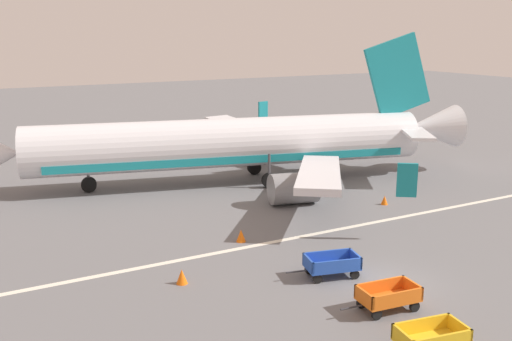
{
  "coord_description": "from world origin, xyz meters",
  "views": [
    {
      "loc": [
        -17.43,
        -19.35,
        11.46
      ],
      "look_at": [
        -0.07,
        12.49,
        2.8
      ],
      "focal_mm": 41.25,
      "sensor_mm": 36.0,
      "label": 1
    }
  ],
  "objects_px": {
    "baggage_cart_second_in_row": "(388,296)",
    "traffic_cone_near_plane": "(182,276)",
    "baggage_cart_third_in_row": "(332,265)",
    "traffic_cone_by_carts": "(241,236)",
    "baggage_cart_nearest": "(431,338)",
    "airplane": "(243,143)",
    "traffic_cone_mid_apron": "(384,200)"
  },
  "relations": [
    {
      "from": "airplane",
      "to": "baggage_cart_nearest",
      "type": "distance_m",
      "value": 26.13
    },
    {
      "from": "airplane",
      "to": "baggage_cart_third_in_row",
      "type": "bearing_deg",
      "value": -104.26
    },
    {
      "from": "airplane",
      "to": "baggage_cart_second_in_row",
      "type": "relative_size",
      "value": 10.33
    },
    {
      "from": "airplane",
      "to": "traffic_cone_by_carts",
      "type": "distance_m",
      "value": 13.57
    },
    {
      "from": "baggage_cart_third_in_row",
      "to": "traffic_cone_by_carts",
      "type": "bearing_deg",
      "value": 104.42
    },
    {
      "from": "baggage_cart_nearest",
      "to": "baggage_cart_third_in_row",
      "type": "height_order",
      "value": "same"
    },
    {
      "from": "baggage_cart_nearest",
      "to": "traffic_cone_near_plane",
      "type": "xyz_separation_m",
      "value": [
        -5.68,
        10.01,
        -0.25
      ]
    },
    {
      "from": "baggage_cart_third_in_row",
      "to": "airplane",
      "type": "bearing_deg",
      "value": 75.74
    },
    {
      "from": "baggage_cart_second_in_row",
      "to": "traffic_cone_mid_apron",
      "type": "xyz_separation_m",
      "value": [
        10.13,
        12.01,
        -0.29
      ]
    },
    {
      "from": "baggage_cart_second_in_row",
      "to": "traffic_cone_by_carts",
      "type": "height_order",
      "value": "baggage_cart_second_in_row"
    },
    {
      "from": "airplane",
      "to": "traffic_cone_by_carts",
      "type": "relative_size",
      "value": 52.68
    },
    {
      "from": "baggage_cart_nearest",
      "to": "traffic_cone_by_carts",
      "type": "distance_m",
      "value": 13.69
    },
    {
      "from": "baggage_cart_second_in_row",
      "to": "traffic_cone_mid_apron",
      "type": "bearing_deg",
      "value": 49.86
    },
    {
      "from": "traffic_cone_by_carts",
      "to": "traffic_cone_mid_apron",
      "type": "bearing_deg",
      "value": 8.45
    },
    {
      "from": "baggage_cart_third_in_row",
      "to": "traffic_cone_by_carts",
      "type": "xyz_separation_m",
      "value": [
        -1.62,
        6.31,
        -0.25
      ]
    },
    {
      "from": "traffic_cone_near_plane",
      "to": "traffic_cone_by_carts",
      "type": "height_order",
      "value": "traffic_cone_by_carts"
    },
    {
      "from": "traffic_cone_mid_apron",
      "to": "baggage_cart_second_in_row",
      "type": "bearing_deg",
      "value": -130.14
    },
    {
      "from": "traffic_cone_by_carts",
      "to": "baggage_cart_nearest",
      "type": "bearing_deg",
      "value": -87.0
    },
    {
      "from": "traffic_cone_by_carts",
      "to": "traffic_cone_near_plane",
      "type": "bearing_deg",
      "value": -143.62
    },
    {
      "from": "airplane",
      "to": "baggage_cart_second_in_row",
      "type": "height_order",
      "value": "airplane"
    },
    {
      "from": "baggage_cart_second_in_row",
      "to": "traffic_cone_near_plane",
      "type": "xyz_separation_m",
      "value": [
        -6.63,
        6.6,
        -0.25
      ]
    },
    {
      "from": "traffic_cone_near_plane",
      "to": "traffic_cone_mid_apron",
      "type": "relative_size",
      "value": 1.14
    },
    {
      "from": "airplane",
      "to": "baggage_cart_nearest",
      "type": "xyz_separation_m",
      "value": [
        -5.5,
        -25.42,
        -2.45
      ]
    },
    {
      "from": "baggage_cart_nearest",
      "to": "traffic_cone_mid_apron",
      "type": "height_order",
      "value": "baggage_cart_nearest"
    },
    {
      "from": "airplane",
      "to": "baggage_cart_third_in_row",
      "type": "height_order",
      "value": "airplane"
    },
    {
      "from": "baggage_cart_second_in_row",
      "to": "baggage_cart_third_in_row",
      "type": "xyz_separation_m",
      "value": [
        -0.05,
        3.95,
        0.0
      ]
    },
    {
      "from": "baggage_cart_third_in_row",
      "to": "traffic_cone_by_carts",
      "type": "distance_m",
      "value": 6.52
    },
    {
      "from": "baggage_cart_second_in_row",
      "to": "traffic_cone_near_plane",
      "type": "distance_m",
      "value": 9.36
    },
    {
      "from": "traffic_cone_near_plane",
      "to": "baggage_cart_nearest",
      "type": "bearing_deg",
      "value": -60.44
    },
    {
      "from": "airplane",
      "to": "traffic_cone_mid_apron",
      "type": "xyz_separation_m",
      "value": [
        5.58,
        -10.01,
        -2.75
      ]
    },
    {
      "from": "airplane",
      "to": "traffic_cone_by_carts",
      "type": "height_order",
      "value": "airplane"
    },
    {
      "from": "baggage_cart_nearest",
      "to": "traffic_cone_mid_apron",
      "type": "relative_size",
      "value": 5.87
    }
  ]
}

